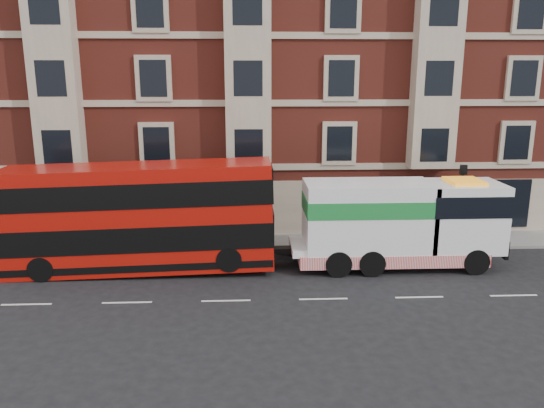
{
  "coord_description": "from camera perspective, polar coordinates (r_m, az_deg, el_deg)",
  "views": [
    {
      "loc": [
        0.99,
        -20.13,
        8.95
      ],
      "look_at": [
        2.06,
        4.0,
        3.08
      ],
      "focal_mm": 35.0,
      "sensor_mm": 36.0,
      "label": 1
    }
  ],
  "objects": [
    {
      "name": "tow_truck",
      "position": [
        25.78,
        13.21,
        -1.92
      ],
      "size": [
        9.89,
        2.92,
        4.12
      ],
      "color": "white",
      "rests_on": "ground"
    },
    {
      "name": "sidewalk",
      "position": [
        29.04,
        -4.38,
        -4.18
      ],
      "size": [
        90.0,
        3.0,
        0.15
      ],
      "primitive_type": "cube",
      "color": "slate",
      "rests_on": "ground"
    },
    {
      "name": "lamp_post_west",
      "position": [
        27.96,
        -16.95,
        0.09
      ],
      "size": [
        0.35,
        0.15,
        4.35
      ],
      "color": "black",
      "rests_on": "sidewalk"
    },
    {
      "name": "lamp_post_east",
      "position": [
        29.22,
        19.66,
        0.45
      ],
      "size": [
        0.35,
        0.15,
        4.35
      ],
      "color": "black",
      "rests_on": "sidewalk"
    },
    {
      "name": "victorian_terrace",
      "position": [
        35.15,
        -3.47,
        15.45
      ],
      "size": [
        45.0,
        12.0,
        20.4
      ],
      "color": "maroon",
      "rests_on": "ground"
    },
    {
      "name": "ground",
      "position": [
        22.05,
        -4.97,
        -10.34
      ],
      "size": [
        120.0,
        120.0,
        0.0
      ],
      "primitive_type": "plane",
      "color": "black",
      "rests_on": "ground"
    },
    {
      "name": "double_decker_bus",
      "position": [
        25.23,
        -14.14,
        -1.23
      ],
      "size": [
        12.35,
        2.84,
        5.0
      ],
      "color": "#AD1109",
      "rests_on": "ground"
    }
  ]
}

